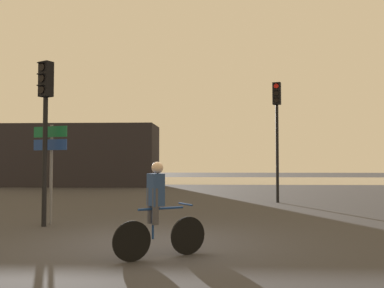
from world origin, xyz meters
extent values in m
plane|color=#333338|center=(0.00, 0.00, 0.00)|extent=(120.00, 120.00, 0.00)
cube|color=gray|center=(0.00, 30.53, 0.00)|extent=(80.00, 16.00, 0.01)
cube|color=black|center=(-8.29, 20.53, 2.09)|extent=(11.23, 4.00, 4.18)
cylinder|color=black|center=(-3.11, 2.03, 1.64)|extent=(0.12, 0.12, 3.28)
cube|color=black|center=(-3.11, 2.03, 3.73)|extent=(0.40, 0.36, 0.90)
cylinder|color=black|center=(-3.17, 1.91, 4.02)|extent=(0.18, 0.12, 0.19)
cube|color=black|center=(-3.18, 1.89, 4.13)|extent=(0.22, 0.20, 0.02)
cylinder|color=black|center=(-3.17, 1.91, 3.73)|extent=(0.18, 0.12, 0.19)
cube|color=black|center=(-3.18, 1.89, 3.84)|extent=(0.22, 0.20, 0.02)
cylinder|color=black|center=(-3.17, 1.91, 3.44)|extent=(0.18, 0.12, 0.19)
cube|color=black|center=(-3.18, 1.89, 3.55)|extent=(0.22, 0.20, 0.02)
cylinder|color=black|center=(3.79, 8.76, 1.98)|extent=(0.12, 0.12, 3.96)
cube|color=black|center=(3.79, 8.76, 4.41)|extent=(0.38, 0.32, 0.90)
cylinder|color=red|center=(3.74, 8.63, 4.70)|extent=(0.19, 0.09, 0.19)
cube|color=black|center=(3.74, 8.61, 4.81)|extent=(0.22, 0.17, 0.02)
cylinder|color=black|center=(3.74, 8.63, 4.41)|extent=(0.19, 0.09, 0.19)
cube|color=black|center=(3.74, 8.61, 4.52)|extent=(0.22, 0.17, 0.02)
cylinder|color=black|center=(3.74, 8.63, 4.12)|extent=(0.19, 0.09, 0.19)
cube|color=black|center=(3.74, 8.61, 4.23)|extent=(0.22, 0.17, 0.02)
cylinder|color=slate|center=(-3.07, 2.38, 1.30)|extent=(0.08, 0.08, 2.60)
cube|color=#116038|center=(-3.09, 2.33, 2.41)|extent=(1.03, 0.44, 0.28)
cube|color=navy|center=(-3.09, 2.33, 2.07)|extent=(1.03, 0.44, 0.28)
cylinder|color=black|center=(0.70, -1.12, 0.33)|extent=(0.58, 0.39, 0.66)
cylinder|color=black|center=(-0.18, -1.69, 0.33)|extent=(0.58, 0.39, 0.66)
cylinder|color=navy|center=(0.26, -1.40, 0.83)|extent=(0.73, 0.49, 0.04)
cylinder|color=navy|center=(0.13, -1.48, 0.61)|extent=(0.04, 0.04, 0.55)
cylinder|color=navy|center=(0.66, -1.14, 0.88)|extent=(0.28, 0.40, 0.03)
cylinder|color=#3F3F47|center=(0.19, -1.57, 0.88)|extent=(0.11, 0.11, 0.60)
cylinder|color=#3F3F47|center=(0.08, -1.40, 0.88)|extent=(0.11, 0.11, 0.60)
cube|color=navy|center=(0.17, -1.46, 1.15)|extent=(0.33, 0.36, 0.54)
sphere|color=beige|center=(0.20, -1.44, 1.52)|extent=(0.20, 0.20, 0.20)
camera|label=1|loc=(1.10, -8.63, 1.60)|focal=40.00mm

